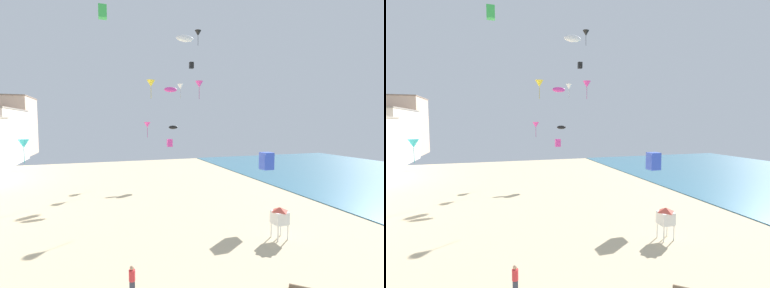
{
  "view_description": "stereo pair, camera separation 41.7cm",
  "coord_description": "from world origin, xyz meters",
  "views": [
    {
      "loc": [
        -2.83,
        -8.49,
        9.2
      ],
      "look_at": [
        4.61,
        13.91,
        7.43
      ],
      "focal_mm": 25.99,
      "sensor_mm": 36.0,
      "label": 1
    },
    {
      "loc": [
        -2.43,
        -8.61,
        9.2
      ],
      "look_at": [
        4.61,
        13.91,
        7.43
      ],
      "focal_mm": 25.99,
      "sensor_mm": 36.0,
      "label": 2
    }
  ],
  "objects": [
    {
      "name": "kite_flyer",
      "position": [
        -1.38,
        6.03,
        0.92
      ],
      "size": [
        0.34,
        0.34,
        1.64
      ],
      "rotation": [
        0.0,
        0.0,
        4.8
      ],
      "color": "#383D4C",
      "rests_on": "ground"
    },
    {
      "name": "kite_white_delta",
      "position": [
        10.78,
        38.92,
        15.58
      ],
      "size": [
        1.1,
        1.1,
        2.5
      ],
      "color": "white"
    },
    {
      "name": "kite_magenta_box",
      "position": [
        7.12,
        32.12,
        6.25
      ],
      "size": [
        0.73,
        0.73,
        1.15
      ],
      "color": "#DB3D9E"
    },
    {
      "name": "kite_black_delta",
      "position": [
        9.91,
        27.3,
        21.16
      ],
      "size": [
        0.87,
        0.87,
        1.99
      ],
      "color": "black"
    },
    {
      "name": "kite_black_box",
      "position": [
        12.36,
        37.52,
        19.11
      ],
      "size": [
        0.68,
        0.68,
        1.07
      ],
      "color": "black"
    },
    {
      "name": "lifeguard_stand",
      "position": [
        10.61,
        9.8,
        1.84
      ],
      "size": [
        1.1,
        1.1,
        2.55
      ],
      "rotation": [
        0.0,
        0.0,
        0.21
      ],
      "color": "white",
      "rests_on": "ground"
    },
    {
      "name": "kite_yellow_delta",
      "position": [
        4.85,
        34.8,
        15.33
      ],
      "size": [
        1.26,
        1.26,
        2.87
      ],
      "color": "yellow"
    },
    {
      "name": "kite_white_parafoil",
      "position": [
        7.25,
        24.62,
        19.48
      ],
      "size": [
        2.15,
        0.6,
        0.84
      ],
      "color": "white"
    },
    {
      "name": "kite_blue_box",
      "position": [
        12.45,
        14.58,
        5.55
      ],
      "size": [
        1.05,
        1.05,
        1.66
      ],
      "color": "blue"
    },
    {
      "name": "kite_cyan_delta",
      "position": [
        -13.78,
        39.09,
        6.1
      ],
      "size": [
        1.61,
        1.61,
        3.66
      ],
      "color": "#2DB7CC"
    },
    {
      "name": "kite_magenta_parafoil",
      "position": [
        7.35,
        32.35,
        14.21
      ],
      "size": [
        1.96,
        0.54,
        0.76
      ],
      "color": "#DB3D9E"
    },
    {
      "name": "kite_magenta_delta_2",
      "position": [
        4.59,
        37.12,
        8.94
      ],
      "size": [
        1.1,
        1.1,
        2.51
      ],
      "color": "#DB3D9E"
    },
    {
      "name": "kite_magenta_delta",
      "position": [
        9.1,
        24.57,
        14.05
      ],
      "size": [
        0.99,
        0.99,
        2.24
      ],
      "color": "#DB3D9E"
    },
    {
      "name": "kite_green_box",
      "position": [
        -2.18,
        28.63,
        22.94
      ],
      "size": [
        1.0,
        1.0,
        1.57
      ],
      "color": "green"
    },
    {
      "name": "kite_black_parafoil",
      "position": [
        8.14,
        33.99,
        8.56
      ],
      "size": [
        1.44,
        0.4,
        0.56
      ],
      "color": "black"
    },
    {
      "name": "boardwalk_hotel_distant",
      "position": [
        -26.72,
        82.52,
        8.38
      ],
      "size": [
        11.0,
        15.12,
        16.74
      ],
      "color": "beige",
      "rests_on": "ground"
    }
  ]
}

